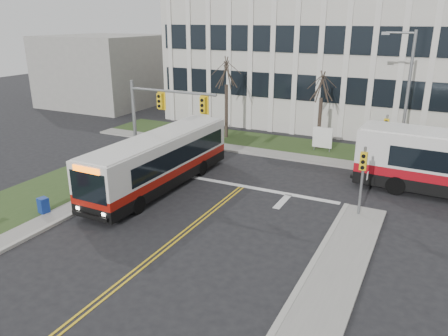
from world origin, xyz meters
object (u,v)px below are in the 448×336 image
(bus_main, at_px, (160,162))
(newspaper_box_blue, at_px, (44,206))
(streetlight, at_px, (405,93))
(directory_sign, at_px, (322,138))

(bus_main, bearing_deg, newspaper_box_blue, -116.83)
(bus_main, xyz_separation_m, newspaper_box_blue, (-3.22, -6.17, -1.12))
(streetlight, relative_size, bus_main, 0.77)
(streetlight, distance_m, bus_main, 16.64)
(bus_main, bearing_deg, directory_sign, 59.60)
(directory_sign, xyz_separation_m, bus_main, (-7.02, -11.62, 0.43))
(directory_sign, height_order, bus_main, bus_main)
(streetlight, height_order, newspaper_box_blue, streetlight)
(newspaper_box_blue, bearing_deg, directory_sign, 74.20)
(streetlight, height_order, directory_sign, streetlight)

